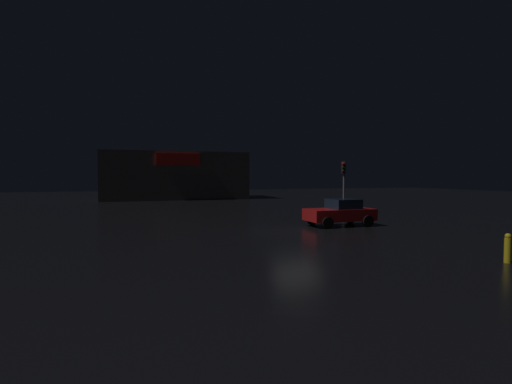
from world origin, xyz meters
TOP-DOWN VIEW (x-y plane):
  - ground_plane at (0.00, 0.00)m, footprint 120.00×120.00m
  - store_building at (-2.44, 31.88)m, footprint 17.60×8.69m
  - traffic_signal_main at (7.77, 8.06)m, footprint 0.42×0.42m
  - car_near at (3.46, 1.43)m, footprint 3.94×2.08m
  - fire_hydrant at (3.70, -8.76)m, footprint 0.22×0.22m

SIDE VIEW (x-z plane):
  - ground_plane at x=0.00m, z-range 0.00..0.00m
  - fire_hydrant at x=3.70m, z-range 0.00..1.00m
  - car_near at x=3.46m, z-range 0.00..1.57m
  - traffic_signal_main at x=7.77m, z-range 0.84..4.89m
  - store_building at x=-2.44m, z-range 0.00..5.86m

